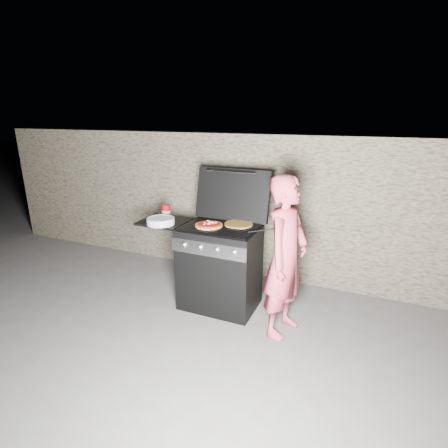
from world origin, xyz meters
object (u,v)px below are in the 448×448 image
at_px(sauce_jar, 166,211).
at_px(person, 286,258).
at_px(gas_grill, 199,264).
at_px(pizza_topped, 209,225).

xyz_separation_m(sauce_jar, person, (1.46, -0.30, -0.21)).
relative_size(gas_grill, person, 0.87).
bearing_deg(gas_grill, pizza_topped, -7.24).
height_order(sauce_jar, person, person).
relative_size(sauce_jar, person, 0.10).
xyz_separation_m(gas_grill, person, (1.00, -0.18, 0.31)).
height_order(pizza_topped, sauce_jar, sauce_jar).
xyz_separation_m(pizza_topped, person, (0.86, -0.17, -0.16)).
bearing_deg(sauce_jar, person, -11.43).
distance_m(gas_grill, pizza_topped, 0.49).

